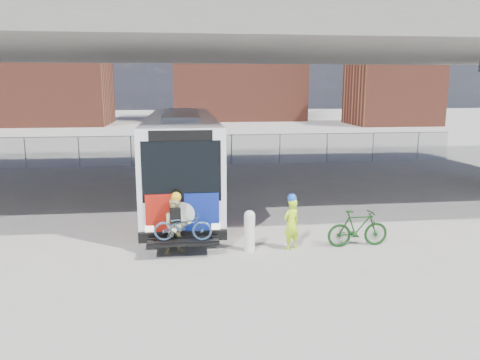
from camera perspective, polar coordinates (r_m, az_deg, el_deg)
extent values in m
plane|color=#9E9991|center=(16.90, -0.13, -4.82)|extent=(160.00, 160.00, 0.00)
cube|color=silver|center=(19.31, -7.12, 3.07)|extent=(2.55, 12.00, 3.20)
cube|color=black|center=(19.73, -7.17, 5.11)|extent=(2.61, 11.00, 1.28)
cube|color=black|center=(13.38, -7.14, 1.05)|extent=(2.24, 0.12, 1.76)
cube|color=black|center=(13.24, -7.25, 5.41)|extent=(1.78, 0.12, 0.30)
cube|color=black|center=(13.74, -6.95, -6.78)|extent=(2.55, 0.20, 0.30)
cube|color=#99150B|center=(13.60, -9.34, -4.18)|extent=(1.00, 0.08, 1.20)
cube|color=navy|center=(13.59, -4.69, -4.07)|extent=(1.00, 0.08, 1.20)
cylinder|color=silver|center=(13.57, -7.01, -4.15)|extent=(0.70, 0.06, 0.70)
cube|color=gray|center=(19.15, -7.25, 8.02)|extent=(1.28, 7.20, 0.14)
cube|color=black|center=(13.27, -6.94, -7.45)|extent=(2.00, 0.70, 0.06)
cylinder|color=black|center=(15.35, -11.30, -4.77)|extent=(0.30, 1.00, 1.00)
cylinder|color=black|center=(15.35, -2.65, -4.57)|extent=(0.30, 1.00, 1.00)
cylinder|color=black|center=(23.72, -9.84, 0.98)|extent=(0.30, 1.00, 1.00)
cylinder|color=black|center=(23.72, -4.26, 1.12)|extent=(0.30, 1.00, 1.00)
cube|color=#99150B|center=(15.75, -11.81, -1.38)|extent=(0.06, 2.60, 1.70)
cube|color=navy|center=(17.31, -11.39, -0.22)|extent=(0.06, 1.40, 1.70)
cube|color=#99150B|center=(15.74, -2.30, -1.15)|extent=(0.06, 2.60, 1.70)
cube|color=navy|center=(17.30, -2.74, -0.01)|extent=(0.06, 1.40, 1.70)
imported|color=#3B5C82|center=(13.13, -6.98, -5.57)|extent=(1.66, 0.70, 0.85)
cube|color=#605E59|center=(20.31, -1.56, 17.13)|extent=(40.00, 16.00, 1.50)
cube|color=#605E59|center=(20.40, -1.57, 19.37)|extent=(40.00, 0.60, 0.80)
cylinder|color=gray|center=(30.09, -26.52, 2.90)|extent=(0.06, 0.06, 1.80)
cylinder|color=gray|center=(29.00, -19.04, 3.20)|extent=(0.06, 0.06, 1.80)
cylinder|color=gray|center=(28.44, -11.13, 3.46)|extent=(0.06, 0.06, 1.80)
cylinder|color=gray|center=(28.43, -3.05, 3.66)|extent=(0.06, 0.06, 1.80)
cylinder|color=gray|center=(28.98, 4.88, 3.78)|extent=(0.06, 0.06, 1.80)
cylinder|color=gray|center=(30.06, 12.38, 3.83)|extent=(0.06, 0.06, 1.80)
cylinder|color=gray|center=(31.61, 19.25, 3.82)|extent=(0.06, 0.06, 1.80)
plane|color=gray|center=(28.43, -3.05, 3.66)|extent=(30.00, 0.00, 30.00)
cube|color=gray|center=(28.32, -3.07, 5.50)|extent=(30.00, 0.05, 0.04)
cube|color=brown|center=(63.18, -22.17, 10.82)|extent=(14.00, 10.00, 10.00)
cube|color=brown|center=(68.58, -0.39, 12.45)|extent=(18.00, 12.00, 12.00)
cube|color=brown|center=(61.82, 18.07, 10.17)|extent=(10.00, 8.00, 8.00)
cylinder|color=brown|center=(73.29, 5.84, 17.42)|extent=(2.20, 2.20, 25.00)
cylinder|color=white|center=(13.61, 1.16, -6.52)|extent=(0.32, 0.32, 1.06)
sphere|color=white|center=(13.45, 1.17, -4.37)|extent=(0.32, 0.32, 0.32)
imported|color=#C7FC1A|center=(13.76, 6.27, -5.36)|extent=(0.66, 0.59, 1.53)
sphere|color=blue|center=(13.56, 6.35, -2.19)|extent=(0.26, 0.26, 0.26)
imported|color=#D2C786|center=(13.39, -7.70, -5.59)|extent=(0.91, 0.77, 1.65)
sphere|color=yellow|center=(13.17, -7.80, -2.06)|extent=(0.29, 0.29, 0.29)
cube|color=black|center=(13.10, -7.88, -4.26)|extent=(0.31, 0.21, 0.40)
imported|color=#123B14|center=(14.41, 14.17, -5.74)|extent=(1.86, 0.56, 1.11)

